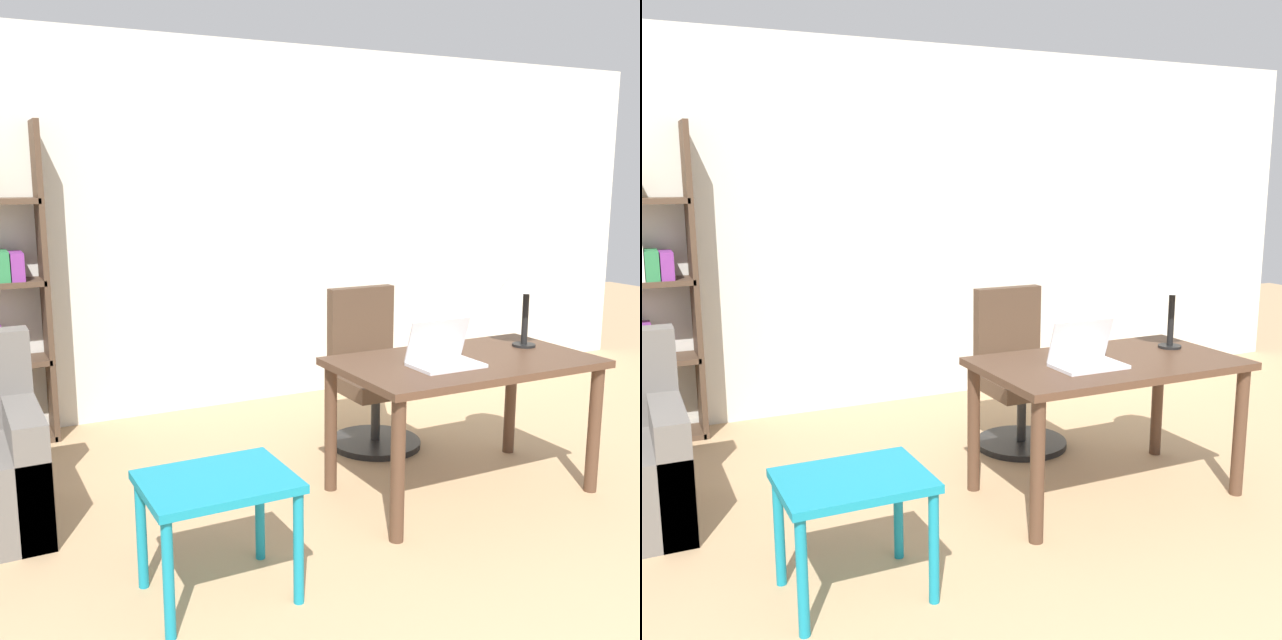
% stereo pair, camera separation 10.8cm
% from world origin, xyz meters
% --- Properties ---
extents(wall_back, '(8.00, 0.06, 2.70)m').
position_xyz_m(wall_back, '(0.00, 4.53, 1.35)').
color(wall_back, silver).
rests_on(wall_back, ground_plane).
extents(desk, '(1.40, 0.80, 0.76)m').
position_xyz_m(desk, '(0.60, 2.37, 0.65)').
color(desk, '#4C3323').
rests_on(desk, ground_plane).
extents(laptop, '(0.36, 0.24, 0.24)m').
position_xyz_m(laptop, '(0.41, 2.31, 0.81)').
color(laptop, silver).
rests_on(laptop, desk).
extents(table_lamp, '(0.30, 0.30, 0.53)m').
position_xyz_m(table_lamp, '(1.10, 2.46, 1.18)').
color(table_lamp, black).
rests_on(table_lamp, desk).
extents(office_chair, '(0.59, 0.59, 1.02)m').
position_xyz_m(office_chair, '(0.54, 3.27, 0.43)').
color(office_chair, black).
rests_on(office_chair, ground_plane).
extents(side_table_blue, '(0.61, 0.48, 0.52)m').
position_xyz_m(side_table_blue, '(-0.96, 1.97, 0.44)').
color(side_table_blue, teal).
rests_on(side_table_blue, ground_plane).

